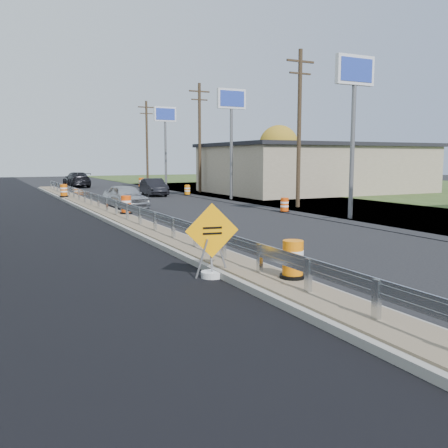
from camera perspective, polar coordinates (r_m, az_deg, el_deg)
name	(u,v)px	position (r m, az deg, el deg)	size (l,w,h in m)	color
ground	(173,244)	(17.70, -5.79, -2.27)	(140.00, 140.00, 0.00)	black
milled_overlay	(18,219)	(26.57, -22.49, 0.48)	(7.20, 120.00, 0.01)	black
median	(116,217)	(25.27, -12.19, 0.79)	(1.60, 55.00, 0.23)	gray
guardrail	(111,203)	(26.17, -12.76, 2.36)	(0.10, 46.15, 0.72)	silver
retail_building_near	(316,168)	(45.34, 10.43, 6.34)	(18.50, 12.50, 4.27)	tan
pylon_sign_south	(354,86)	(25.72, 14.68, 15.05)	(2.20, 0.30, 7.90)	slate
pylon_sign_mid	(231,109)	(36.52, 0.85, 12.99)	(2.20, 0.30, 7.90)	slate
pylon_sign_north	(165,122)	(49.35, -6.74, 11.52)	(2.20, 0.30, 7.90)	slate
utility_pole_smid	(299,126)	(30.92, 8.59, 11.03)	(1.90, 0.26, 9.40)	#473523
utility_pole_nmid	(200,136)	(44.06, -2.80, 10.04)	(1.90, 0.26, 9.40)	#473523
utility_pole_north	(147,141)	(58.11, -8.80, 9.35)	(1.90, 0.26, 9.40)	#473523
tree_far_yellow	(279,145)	(59.73, 6.27, 8.97)	(4.62, 4.62, 6.86)	#473523
caution_sign	(212,259)	(12.58, -1.37, -4.03)	(1.36, 0.57, 1.90)	white
barrel_median_near	(293,260)	(11.72, 7.87, -4.10)	(0.60, 0.60, 0.88)	black
barrel_median_mid	(126,205)	(25.51, -11.12, 2.13)	(0.62, 0.62, 0.91)	black
barrel_median_far	(64,191)	(37.83, -17.84, 3.63)	(0.62, 0.62, 0.91)	black
barrel_shoulder_near	(284,205)	(28.00, 6.93, 2.13)	(0.56, 0.56, 0.81)	black
barrel_shoulder_mid	(187,190)	(40.74, -4.22, 3.86)	(0.58, 0.58, 0.84)	black
barrel_shoulder_far	(141,183)	(52.08, -9.42, 4.66)	(0.68, 0.68, 1.00)	black
car_silver	(126,197)	(30.34, -11.18, 3.08)	(1.71, 4.24, 1.45)	#B8B9BD
car_dark_mid	(154,187)	(40.76, -8.03, 4.21)	(1.46, 4.18, 1.38)	black
car_dark_far	(77,180)	(54.36, -16.48, 4.89)	(2.19, 5.39, 1.56)	black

